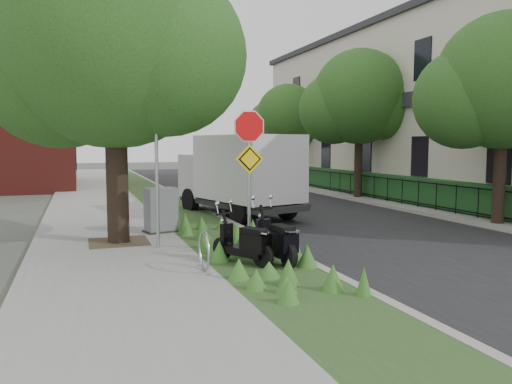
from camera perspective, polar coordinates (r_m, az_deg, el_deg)
ground at (r=11.02m, az=7.20°, el=-7.60°), size 120.00×120.00×0.00m
sidewalk_near at (r=19.73m, az=-17.69°, el=-1.84°), size 3.50×60.00×0.12m
verge at (r=20.01m, az=-9.80°, el=-1.56°), size 2.00×60.00×0.12m
kerb_near at (r=20.20m, az=-7.00°, el=-1.44°), size 0.20×60.00×0.13m
road at (r=21.24m, az=2.26°, el=-1.22°), size 7.00×60.00×0.01m
kerb_far at (r=22.76m, az=10.46°, el=-0.71°), size 0.20×60.00×0.13m
footpath_far at (r=23.66m, az=14.02°, el=-0.56°), size 3.20×60.00×0.12m
street_tree_main at (r=12.67m, az=-16.36°, el=15.80°), size 6.21×5.54×7.66m
bare_post at (r=11.50m, az=-11.30°, el=3.55°), size 0.08×0.08×4.00m
bike_hoop at (r=9.44m, az=-5.94°, el=-6.72°), size 0.06×0.78×0.77m
sign_assembly at (r=10.73m, az=-0.77°, el=4.62°), size 0.94×0.08×3.22m
fence_far at (r=23.07m, az=11.99°, el=0.85°), size 0.04×24.00×1.00m
hedge_far at (r=23.44m, az=13.45°, el=0.89°), size 1.00×24.00×1.10m
terrace_houses at (r=25.56m, az=20.47°, el=8.89°), size 7.40×26.40×8.20m
far_tree_a at (r=16.65m, az=26.18°, el=10.59°), size 4.60×4.10×6.22m
far_tree_b at (r=22.98m, az=11.55°, el=10.08°), size 4.83×4.31×6.56m
far_tree_c at (r=30.07m, az=3.56°, el=8.28°), size 4.37×3.89×5.93m
scooter_near at (r=9.88m, az=-0.88°, el=-6.25°), size 0.89×1.40×0.74m
scooter_far at (r=9.95m, az=2.58°, el=-6.03°), size 0.48×1.66×0.79m
box_truck at (r=17.01m, az=-1.89°, el=2.33°), size 3.31×5.59×2.38m
utility_cabinet at (r=13.74m, az=-10.80°, el=-2.12°), size 1.02×0.80×1.20m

